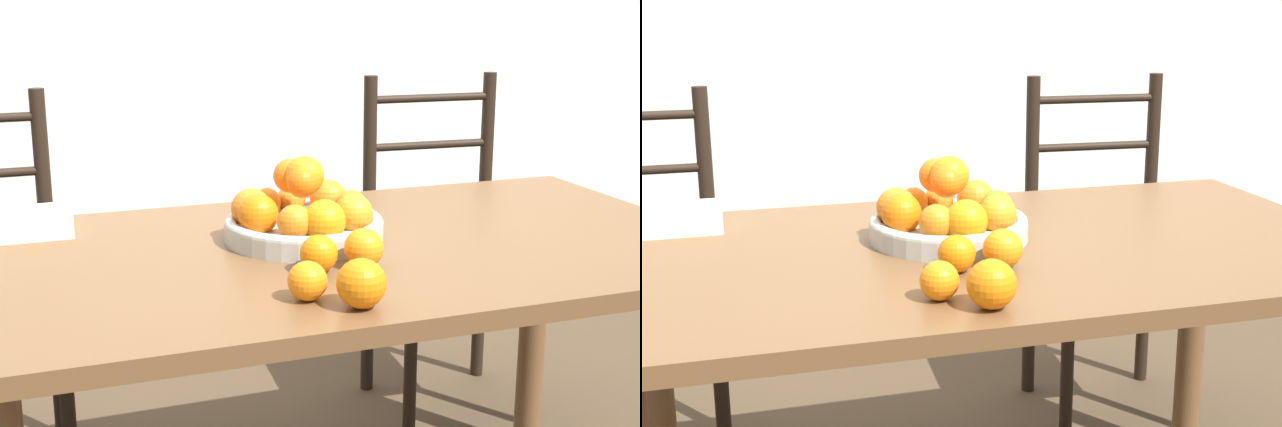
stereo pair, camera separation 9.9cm
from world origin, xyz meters
TOP-DOWN VIEW (x-y plane):
  - dining_table at (0.00, 0.00)m, footprint 1.48×0.83m
  - fruit_bowl at (-0.07, 0.06)m, footprint 0.32×0.32m
  - orange_loose_0 at (-0.11, -0.14)m, footprint 0.07×0.07m
  - orange_loose_1 at (-0.03, -0.15)m, footprint 0.07×0.07m
  - orange_loose_2 at (-0.18, -0.27)m, footprint 0.06×0.06m
  - orange_loose_3 at (-0.11, -0.33)m, footprint 0.08×0.08m
  - chair_right at (0.58, 0.69)m, footprint 0.45×0.43m
  - book_stack at (-0.59, 0.29)m, footprint 0.18×0.14m

SIDE VIEW (x-z plane):
  - chair_right at x=0.58m, z-range -0.01..0.97m
  - dining_table at x=0.00m, z-range 0.26..1.01m
  - book_stack at x=-0.59m, z-range 0.75..0.79m
  - orange_loose_2 at x=-0.18m, z-range 0.75..0.81m
  - orange_loose_0 at x=-0.11m, z-range 0.75..0.81m
  - orange_loose_1 at x=-0.03m, z-range 0.75..0.82m
  - orange_loose_3 at x=-0.11m, z-range 0.75..0.83m
  - fruit_bowl at x=-0.07m, z-range 0.71..0.88m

